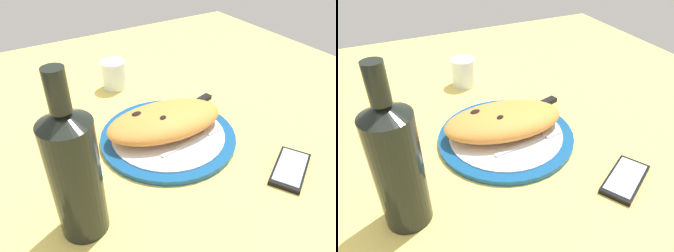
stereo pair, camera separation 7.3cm
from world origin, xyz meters
TOP-DOWN VIEW (x-y plane):
  - ground_plane at (0.00, 0.00)cm, footprint 150.00×150.00cm
  - plate at (0.00, 0.00)cm, footprint 30.85×30.85cm
  - calzone at (-0.43, 1.22)cm, footprint 28.46×17.20cm
  - fork at (4.42, -5.20)cm, footprint 16.93×3.84cm
  - knife at (9.50, 5.75)cm, footprint 24.47×8.16cm
  - smartphone at (15.40, -22.29)cm, footprint 13.69×11.37cm
  - water_glass at (0.03, 29.39)cm, footprint 7.02×7.02cm
  - wine_bottle at (-24.62, -13.47)cm, footprint 7.86×7.86cm

SIDE VIEW (x-z plane):
  - ground_plane at x=0.00cm, z-range -3.00..0.00cm
  - smartphone at x=15.40cm, z-range -0.02..1.14cm
  - plate at x=0.00cm, z-range -0.04..1.48cm
  - fork at x=4.42cm, z-range 1.52..1.92cm
  - knife at x=9.50cm, z-range 1.40..2.60cm
  - water_glass at x=0.03cm, z-range -0.56..7.51cm
  - calzone at x=-0.43cm, z-range 1.53..7.02cm
  - wine_bottle at x=-24.62cm, z-range -2.52..26.53cm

